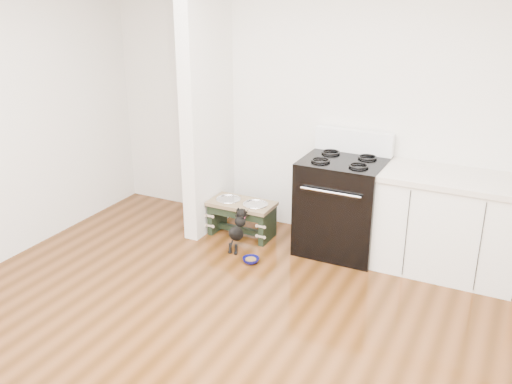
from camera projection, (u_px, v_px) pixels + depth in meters
ground at (202, 370)px, 3.89m from camera, size 5.00×5.00×0.00m
room_shell at (193, 141)px, 3.31m from camera, size 5.00×5.00×5.00m
partition_wall at (207, 101)px, 5.65m from camera, size 0.15×0.80×2.70m
oven_range at (342, 204)px, 5.42m from camera, size 0.76×0.69×1.14m
cabinet_run at (448, 225)px, 5.04m from camera, size 1.24×0.64×0.91m
dog_feeder at (242, 212)px, 5.81m from camera, size 0.67×0.36×0.38m
puppy at (238, 229)px, 5.51m from camera, size 0.12×0.34×0.41m
floor_bowl at (251, 260)px, 5.33m from camera, size 0.16×0.16×0.05m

